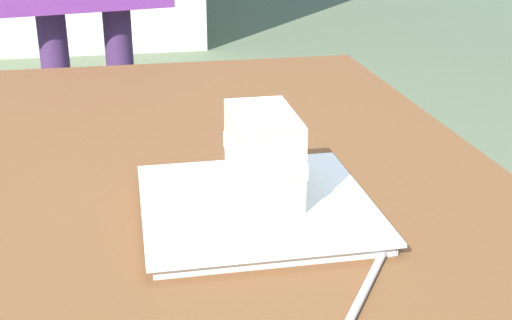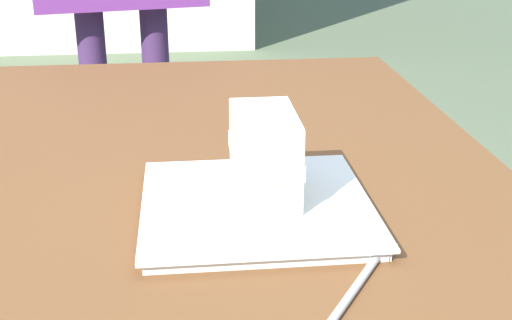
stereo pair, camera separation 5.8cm
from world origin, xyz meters
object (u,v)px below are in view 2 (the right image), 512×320
object	(u,v)px
dessert_plate	(256,207)
dessert_fork	(363,277)
patio_table	(163,301)
cake_slice	(265,154)

from	to	relation	value
dessert_plate	dessert_fork	world-z (taller)	dessert_plate
patio_table	dessert_fork	xyz separation A→B (m)	(0.14, 0.20, 0.10)
cake_slice	dessert_fork	bearing A→B (deg)	23.50
patio_table	dessert_plate	distance (m)	0.15
patio_table	cake_slice	bearing A→B (deg)	105.03
dessert_plate	dessert_fork	bearing A→B (deg)	29.22
patio_table	dessert_fork	world-z (taller)	dessert_fork
dessert_plate	cake_slice	xyz separation A→B (m)	(-0.02, 0.01, 0.06)
dessert_plate	dessert_fork	xyz separation A→B (m)	(0.15, 0.09, -0.00)
patio_table	dessert_plate	size ratio (longest dim) A/B	5.84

